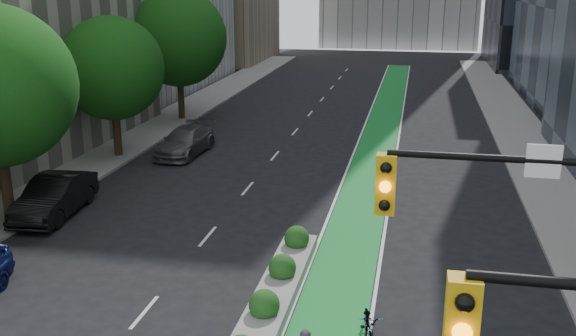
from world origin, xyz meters
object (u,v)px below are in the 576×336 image
at_px(parked_car_left_mid, 55,196).
at_px(parked_car_left_far, 185,141).
at_px(bicycle, 369,325).
at_px(median_planter, 272,297).

distance_m(parked_car_left_mid, parked_car_left_far, 10.56).
relative_size(bicycle, parked_car_left_far, 0.35).
distance_m(bicycle, parked_car_left_mid, 15.47).
relative_size(median_planter, parked_car_left_far, 1.97).
relative_size(parked_car_left_mid, parked_car_left_far, 0.98).
height_order(bicycle, parked_car_left_mid, parked_car_left_mid).
distance_m(median_planter, bicycle, 3.25).
height_order(median_planter, bicycle, median_planter).
xyz_separation_m(median_planter, parked_car_left_far, (-8.76, 16.31, 0.38)).
bearing_deg(parked_car_left_mid, bicycle, -32.77).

